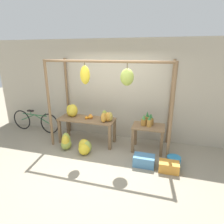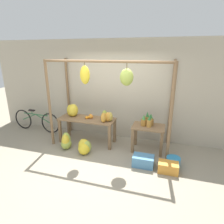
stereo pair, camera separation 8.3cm
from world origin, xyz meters
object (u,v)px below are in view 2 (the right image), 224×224
(blue_bucket, at_px, (173,162))
(papaya_pile, at_px, (106,117))
(banana_pile_on_table, at_px, (72,110))
(fruit_crate_purple, at_px, (168,167))
(banana_pile_ground_right, at_px, (85,147))
(orange_pile, at_px, (90,117))
(fruit_crate_white, at_px, (143,161))
(parked_bicycle, at_px, (36,121))
(banana_pile_ground_left, at_px, (66,142))
(pineapple_cluster, at_px, (148,121))

(blue_bucket, height_order, papaya_pile, papaya_pile)
(papaya_pile, bearing_deg, banana_pile_on_table, 173.56)
(blue_bucket, bearing_deg, fruit_crate_purple, -110.96)
(banana_pile_ground_right, bearing_deg, banana_pile_on_table, 135.11)
(orange_pile, bearing_deg, banana_pile_on_table, 179.00)
(fruit_crate_white, bearing_deg, parked_bicycle, 164.51)
(orange_pile, xyz_separation_m, fruit_crate_purple, (2.13, -0.84, -0.65))
(parked_bicycle, xyz_separation_m, papaya_pile, (2.50, -0.34, 0.50))
(banana_pile_ground_right, bearing_deg, fruit_crate_white, -5.26)
(orange_pile, xyz_separation_m, banana_pile_ground_left, (-0.47, -0.55, -0.57))
(orange_pile, height_order, banana_pile_ground_left, orange_pile)
(blue_bucket, bearing_deg, banana_pile_ground_right, -178.29)
(pineapple_cluster, height_order, blue_bucket, pineapple_cluster)
(banana_pile_on_table, distance_m, orange_pile, 0.56)
(blue_bucket, bearing_deg, orange_pile, 165.92)
(fruit_crate_white, bearing_deg, banana_pile_on_table, 160.10)
(banana_pile_ground_right, height_order, fruit_crate_white, banana_pile_ground_right)
(banana_pile_on_table, height_order, orange_pile, banana_pile_on_table)
(parked_bicycle, height_order, fruit_crate_purple, parked_bicycle)
(banana_pile_on_table, height_order, parked_bicycle, banana_pile_on_table)
(banana_pile_ground_left, bearing_deg, fruit_crate_purple, -6.23)
(pineapple_cluster, relative_size, parked_bicycle, 0.19)
(banana_pile_ground_right, bearing_deg, pineapple_cluster, 23.54)
(fruit_crate_white, xyz_separation_m, fruit_crate_purple, (0.54, -0.08, -0.01))
(banana_pile_ground_left, bearing_deg, orange_pile, 49.50)
(pineapple_cluster, relative_size, banana_pile_ground_left, 0.76)
(papaya_pile, bearing_deg, blue_bucket, -14.65)
(banana_pile_ground_right, bearing_deg, papaya_pile, 51.26)
(pineapple_cluster, bearing_deg, orange_pile, -179.34)
(banana_pile_ground_left, xyz_separation_m, papaya_pile, (0.98, 0.44, 0.66))
(banana_pile_on_table, xyz_separation_m, fruit_crate_purple, (2.67, -0.85, -0.78))
(banana_pile_on_table, distance_m, parked_bicycle, 1.56)
(orange_pile, height_order, papaya_pile, papaya_pile)
(banana_pile_on_table, xyz_separation_m, blue_bucket, (2.77, -0.57, -0.79))
(blue_bucket, height_order, parked_bicycle, parked_bicycle)
(orange_pile, distance_m, parked_bicycle, 2.04)
(pineapple_cluster, bearing_deg, parked_bicycle, 176.60)
(banana_pile_ground_right, xyz_separation_m, blue_bucket, (2.14, 0.06, -0.07))
(orange_pile, distance_m, fruit_crate_white, 1.87)
(parked_bicycle, bearing_deg, pineapple_cluster, -3.40)
(parked_bicycle, relative_size, fruit_crate_purple, 4.11)
(orange_pile, bearing_deg, papaya_pile, -12.11)
(fruit_crate_white, distance_m, papaya_pile, 1.45)
(papaya_pile, xyz_separation_m, fruit_crate_purple, (1.62, -0.73, -0.74))
(pineapple_cluster, relative_size, blue_bucket, 1.07)
(banana_pile_on_table, bearing_deg, banana_pile_ground_left, -83.00)
(orange_pile, xyz_separation_m, parked_bicycle, (-1.99, 0.23, -0.41))
(orange_pile, relative_size, banana_pile_ground_right, 0.59)
(fruit_crate_purple, bearing_deg, parked_bicycle, 165.47)
(orange_pile, xyz_separation_m, banana_pile_ground_right, (0.09, -0.62, -0.59))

